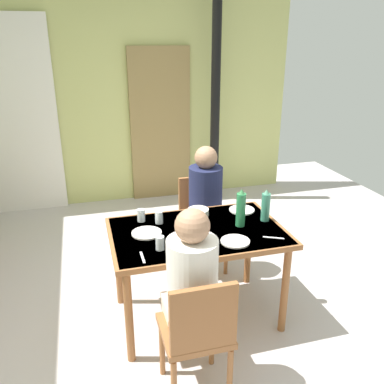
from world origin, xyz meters
TOP-DOWN VIEW (x-y plane):
  - ground_plane at (0.00, 0.00)m, footprint 7.20×7.20m
  - wall_back at (0.00, 2.77)m, footprint 4.78×0.10m
  - door_wooden at (0.61, 2.69)m, footprint 0.80×0.05m
  - stove_pipe_column at (1.28, 2.42)m, footprint 0.12×0.12m
  - curtain_panel at (-1.12, 2.67)m, footprint 0.90×0.03m
  - dining_table at (0.34, 0.02)m, footprint 1.28×0.82m
  - chair_near_diner at (0.13, -0.74)m, footprint 0.40×0.40m
  - chair_far_diner at (0.61, 0.78)m, footprint 0.40×0.40m
  - person_near_diner at (0.13, -0.61)m, footprint 0.30×0.37m
  - person_far_diner at (0.61, 0.65)m, footprint 0.30×0.37m
  - water_bottle_green_near at (0.90, 0.05)m, footprint 0.07×0.07m
  - water_bottle_green_far at (0.68, 0.02)m, footprint 0.07×0.07m
  - serving_bowl_center at (0.43, 0.28)m, footprint 0.17×0.17m
  - dinner_plate_near_left at (0.80, 0.28)m, footprint 0.21×0.21m
  - dinner_plate_near_right at (0.55, -0.22)m, footprint 0.21×0.21m
  - dinner_plate_far_center at (-0.03, 0.07)m, footprint 0.22×0.22m
  - drinking_glass_by_near_diner at (0.02, -0.18)m, footprint 0.06×0.06m
  - drinking_glass_by_far_diner at (-0.03, 0.30)m, footprint 0.06×0.06m
  - drinking_glass_spare_center at (0.10, 0.22)m, footprint 0.06×0.06m
  - cutlery_knife_near at (0.83, -0.24)m, footprint 0.14×0.08m
  - cutlery_fork_near at (0.20, -0.21)m, footprint 0.06×0.15m
  - cutlery_knife_far at (-0.11, -0.26)m, footprint 0.02×0.15m

SIDE VIEW (x-z plane):
  - ground_plane at x=0.00m, z-range 0.00..0.00m
  - chair_near_diner at x=0.13m, z-range 0.06..0.93m
  - chair_far_diner at x=0.61m, z-range 0.06..0.93m
  - dining_table at x=0.34m, z-range 0.30..1.05m
  - cutlery_knife_near at x=0.83m, z-range 0.76..0.76m
  - cutlery_fork_near at x=0.20m, z-range 0.76..0.76m
  - cutlery_knife_far at x=-0.11m, z-range 0.76..0.76m
  - dinner_plate_near_left at x=0.80m, z-range 0.76..0.77m
  - dinner_plate_near_right at x=0.55m, z-range 0.76..0.77m
  - dinner_plate_far_center at x=-0.03m, z-range 0.76..0.77m
  - person_near_diner at x=0.13m, z-range 0.40..1.17m
  - person_far_diner at x=0.61m, z-range 0.40..1.17m
  - serving_bowl_center at x=0.43m, z-range 0.76..0.81m
  - drinking_glass_by_near_diner at x=0.02m, z-range 0.76..0.85m
  - drinking_glass_spare_center at x=0.10m, z-range 0.76..0.85m
  - drinking_glass_by_far_diner at x=-0.03m, z-range 0.76..0.86m
  - water_bottle_green_near at x=0.90m, z-range 0.75..1.00m
  - water_bottle_green_far at x=0.68m, z-range 0.75..1.04m
  - door_wooden at x=0.61m, z-range 0.00..2.00m
  - curtain_panel at x=-1.12m, z-range 0.00..2.37m
  - wall_back at x=0.00m, z-range 0.00..2.82m
  - stove_pipe_column at x=1.28m, z-range 0.00..2.82m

